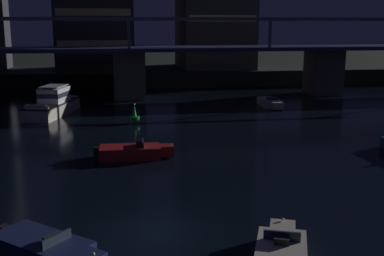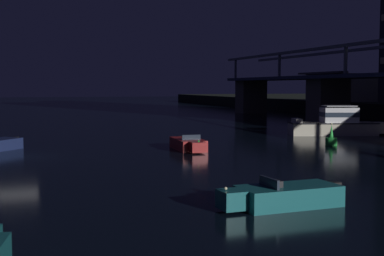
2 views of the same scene
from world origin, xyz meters
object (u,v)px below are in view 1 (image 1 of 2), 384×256
Objects in this scene: speedboat_far_left at (133,152)px; channel_buoy at (135,118)px; river_bridge at (129,63)px; speedboat_near_right at (270,103)px; speedboat_far_center at (46,249)px; cabin_cruiser_near_left at (53,104)px.

speedboat_far_left is 11.51m from channel_buoy.
channel_buoy is (0.03, -14.86, -3.70)m from river_bridge.
river_bridge is at bearing 150.87° from speedboat_near_right.
channel_buoy is (4.20, 24.98, 0.06)m from speedboat_far_center.
cabin_cruiser_near_left reaches higher than channel_buoy.
speedboat_far_left is at bearing 74.66° from speedboat_far_center.
speedboat_near_right is (22.29, 1.32, -0.64)m from cabin_cruiser_near_left.
speedboat_near_right is 23.67m from speedboat_far_left.
river_bridge is 17.24m from speedboat_near_right.
speedboat_far_center is at bearing -83.56° from cabin_cruiser_near_left.
speedboat_near_right is at bearing 59.21° from speedboat_far_center.
channel_buoy is (0.50, 11.50, 0.06)m from speedboat_far_left.
river_bridge reaches higher than speedboat_far_center.
speedboat_far_left is (-15.16, -18.17, 0.00)m from speedboat_near_right.
river_bridge is 19.74× the size of speedboat_near_right.
speedboat_far_left is 13.98m from speedboat_far_center.
cabin_cruiser_near_left is 30.53m from speedboat_far_center.
cabin_cruiser_near_left is at bearing -176.61° from speedboat_near_right.
river_bridge is at bearing 51.41° from cabin_cruiser_near_left.
cabin_cruiser_near_left is 22.33m from speedboat_near_right.
channel_buoy reaches higher than speedboat_near_right.
speedboat_far_center is (3.42, -30.33, -0.64)m from cabin_cruiser_near_left.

